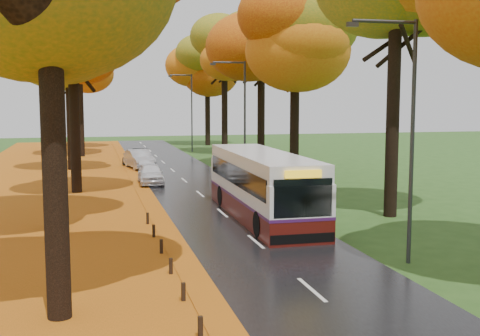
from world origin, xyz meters
name	(u,v)px	position (x,y,z in m)	size (l,w,h in m)	color
road	(197,192)	(0.00, 25.00, 0.02)	(6.50, 90.00, 0.04)	black
centre_line	(197,191)	(0.00, 25.00, 0.04)	(0.12, 90.00, 0.01)	silver
leaf_verge	(37,198)	(-9.00, 25.00, 0.01)	(12.00, 90.00, 0.02)	#8B4D0C
leaf_drift	(145,193)	(-3.05, 25.00, 0.04)	(0.90, 90.00, 0.01)	#C45E14
trees_left	(67,28)	(-7.18, 27.06, 9.53)	(9.20, 74.00, 13.88)	black
trees_right	(303,32)	(7.19, 26.91, 9.69)	(9.30, 74.20, 13.96)	black
bollard_row	(191,308)	(-3.70, 4.70, 0.26)	(0.11, 23.51, 0.52)	black
streetlamp_near	(406,122)	(3.95, 8.00, 4.71)	(2.45, 0.18, 8.00)	#333538
streetlamp_mid	(241,110)	(3.95, 30.00, 4.71)	(2.45, 0.18, 8.00)	#333538
streetlamp_far	(189,106)	(3.95, 52.00, 4.71)	(2.45, 0.18, 8.00)	#333538
bus	(262,184)	(1.55, 16.51, 1.60)	(2.70, 11.36, 2.98)	#460F0B
car_white	(151,174)	(-2.35, 28.81, 0.70)	(1.55, 3.85, 1.31)	white
car_silver	(139,159)	(-2.35, 37.80, 0.77)	(1.55, 4.45, 1.47)	#A3A5AB
car_dark	(136,156)	(-2.35, 41.76, 0.61)	(1.60, 3.94, 1.14)	black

